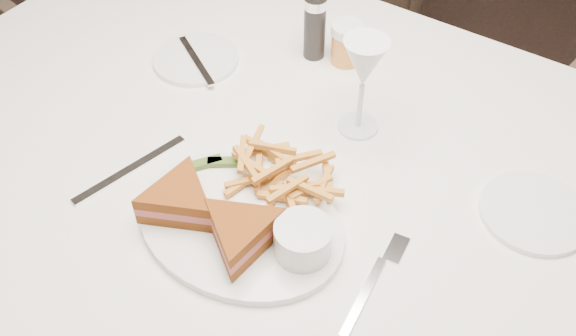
# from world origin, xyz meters

# --- Properties ---
(table) EXTENTS (1.61, 1.18, 0.75)m
(table) POSITION_xyz_m (-0.30, 0.22, 0.38)
(table) COLOR white
(table) RESTS_ON ground
(chair_far) EXTENTS (0.86, 0.83, 0.74)m
(chair_far) POSITION_xyz_m (-0.23, 1.02, 0.37)
(chair_far) COLOR #48382C
(chair_far) RESTS_ON ground
(table_setting) EXTENTS (0.81, 0.65, 0.18)m
(table_setting) POSITION_xyz_m (-0.32, 0.17, 0.79)
(table_setting) COLOR white
(table_setting) RESTS_ON table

